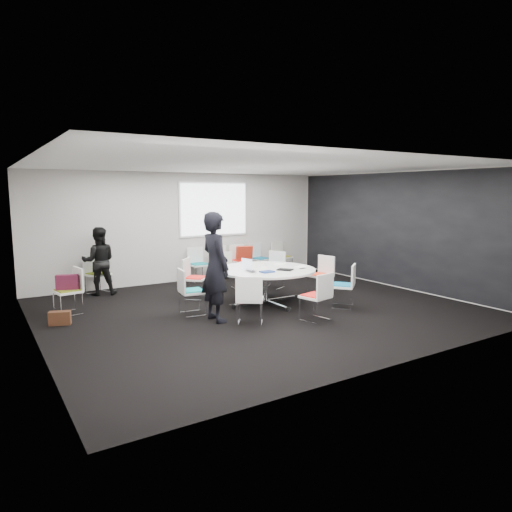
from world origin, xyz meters
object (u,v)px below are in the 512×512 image
laptop (252,271)px  cup (263,264)px  chair_ring_f (250,309)px  maroon_bag (67,282)px  chair_ring_c (226,278)px  chair_ring_h (343,294)px  chair_spare_left (69,300)px  chair_person_back (98,281)px  person_main (215,267)px  chair_back_c (240,267)px  conference_table (266,279)px  chair_ring_d (195,286)px  person_back (99,261)px  chair_ring_b (273,277)px  chair_ring_e (192,300)px  chair_ring_a (321,283)px  chair_back_a (199,271)px  chair_back_b (222,269)px  chair_back_d (260,265)px  brown_bag (60,318)px  chair_back_e (282,263)px  chair_ring_g (316,306)px

laptop → cup: 0.75m
chair_ring_f → maroon_bag: size_ratio=2.20×
chair_ring_c → cup: chair_ring_c is taller
chair_ring_h → cup: (-0.96, 1.48, 0.50)m
chair_spare_left → chair_person_back: (0.89, 1.56, 0.00)m
person_main → chair_back_c: bearing=-37.1°
laptop → conference_table: bearing=-65.9°
chair_ring_d → person_back: size_ratio=0.57×
chair_ring_b → chair_ring_e: (-2.67, -1.19, 0.00)m
chair_ring_h → chair_person_back: bearing=95.2°
chair_ring_a → person_back: bearing=47.1°
person_main → chair_back_a: bearing=-21.3°
chair_back_b → maroon_bag: (-4.13, -1.59, 0.34)m
chair_ring_h → chair_back_a: size_ratio=1.00×
chair_ring_d → chair_ring_e: (-0.60, -1.18, 0.00)m
chair_back_b → chair_person_back: (-3.23, -0.03, 0.00)m
chair_person_back → laptop: 3.80m
chair_back_d → chair_ring_d: bearing=17.5°
chair_ring_d → brown_bag: bearing=-34.9°
conference_table → chair_ring_f: chair_ring_f is taller
chair_back_a → chair_back_c: same height
chair_back_b → brown_bag: 4.94m
laptop → brown_bag: laptop is taller
brown_bag → chair_spare_left: bearing=67.5°
chair_ring_c → chair_ring_h: bearing=119.9°
chair_ring_d → chair_ring_h: size_ratio=1.00×
chair_ring_a → cup: chair_ring_a is taller
chair_back_d → person_back: size_ratio=0.57×
person_main → person_back: person_main is taller
chair_ring_c → chair_back_b: size_ratio=1.00×
maroon_bag → chair_back_e: bearing=14.7°
chair_ring_d → laptop: 1.53m
chair_ring_d → chair_spare_left: bearing=-48.5°
laptop → brown_bag: 3.64m
chair_ring_g → chair_ring_f: bearing=145.8°
cup → chair_person_back: bearing=139.6°
chair_ring_c → chair_ring_d: (-1.02, -0.46, 0.00)m
chair_ring_g → person_back: size_ratio=0.57×
chair_back_d → chair_ring_a: bearing=71.8°
chair_back_e → laptop: 4.14m
chair_back_a → person_main: bearing=66.5°
brown_bag → chair_back_e: bearing=19.6°
chair_back_a → chair_back_d: same height
chair_back_c → chair_ring_f: bearing=62.9°
chair_ring_f → chair_ring_b: bearing=84.0°
chair_ring_h → chair_back_c: size_ratio=1.00×
chair_ring_e → person_back: size_ratio=0.57×
chair_ring_a → chair_back_b: size_ratio=1.00×
chair_ring_c → chair_person_back: bearing=-17.4°
chair_ring_h → chair_person_back: 5.53m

